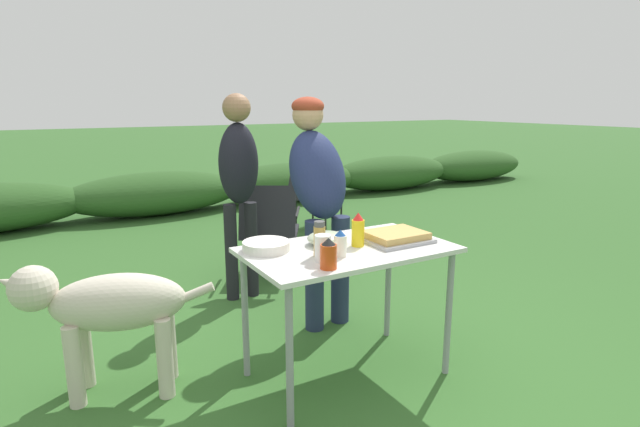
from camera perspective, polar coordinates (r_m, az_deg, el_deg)
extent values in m
plane|color=#336028|center=(2.96, 3.06, -17.79)|extent=(60.00, 60.00, 0.00)
ellipsoid|color=#2D5623|center=(7.10, -18.25, 2.21)|extent=(2.40, 0.90, 0.58)
ellipsoid|color=#2D5623|center=(7.75, -3.64, 3.65)|extent=(2.40, 0.90, 0.58)
ellipsoid|color=#2D5623|center=(8.81, 8.11, 4.64)|extent=(2.40, 0.90, 0.58)
ellipsoid|color=#2D5623|center=(10.16, 17.06, 5.26)|extent=(2.40, 0.90, 0.58)
cube|color=silver|center=(2.66, 3.24, -4.17)|extent=(1.10, 0.64, 0.02)
cylinder|color=gray|center=(2.36, -3.49, -16.20)|extent=(0.04, 0.04, 0.71)
cylinder|color=gray|center=(2.89, 14.48, -11.01)|extent=(0.04, 0.04, 0.71)
cylinder|color=gray|center=(2.81, -8.55, -11.45)|extent=(0.04, 0.04, 0.71)
cylinder|color=gray|center=(3.26, 7.80, -7.92)|extent=(0.04, 0.04, 0.71)
cube|color=#9E9EA3|center=(2.80, 8.60, -2.97)|extent=(0.35, 0.29, 0.02)
cube|color=tan|center=(2.80, 8.61, -2.41)|extent=(0.31, 0.25, 0.04)
cylinder|color=white|center=(2.61, -6.16, -3.71)|extent=(0.25, 0.25, 0.05)
ellipsoid|color=#ADBC99|center=(2.70, 0.81, -2.87)|extent=(0.22, 0.22, 0.07)
cylinder|color=white|center=(2.42, 0.32, -3.98)|extent=(0.08, 0.08, 0.13)
cylinder|color=silver|center=(2.49, 2.32, -3.74)|extent=(0.06, 0.06, 0.11)
cone|color=#194793|center=(2.47, 2.33, -2.19)|extent=(0.05, 0.05, 0.03)
cylinder|color=#CC4214|center=(2.31, 0.97, -4.96)|extent=(0.08, 0.08, 0.12)
cone|color=black|center=(2.29, 0.98, -3.19)|extent=(0.07, 0.07, 0.03)
cylinder|color=yellow|center=(2.67, 4.41, -2.27)|extent=(0.07, 0.07, 0.14)
cone|color=red|center=(2.65, 4.45, -0.34)|extent=(0.06, 0.06, 0.04)
cylinder|color=#B2893D|center=(2.49, -0.06, -3.20)|extent=(0.06, 0.06, 0.15)
cylinder|color=#4C4C4C|center=(2.47, -0.06, -1.20)|extent=(0.05, 0.05, 0.03)
cylinder|color=#232D4C|center=(3.32, -0.64, -7.15)|extent=(0.12, 0.12, 0.75)
cylinder|color=#232D4C|center=(3.44, 2.32, -6.44)|extent=(0.12, 0.12, 0.75)
ellipsoid|color=navy|center=(3.31, -0.26, 4.50)|extent=(0.43, 0.52, 0.67)
sphere|color=tan|center=(3.37, -1.40, 11.19)|extent=(0.21, 0.21, 0.21)
ellipsoid|color=#993823|center=(3.37, -1.40, 12.16)|extent=(0.22, 0.22, 0.12)
cylinder|color=black|center=(3.87, -10.10, -4.41)|extent=(0.10, 0.10, 0.75)
cylinder|color=black|center=(3.93, -7.80, -4.10)|extent=(0.10, 0.10, 0.75)
ellipsoid|color=black|center=(3.76, -9.29, 5.65)|extent=(0.31, 0.23, 0.60)
sphere|color=#936B4C|center=(3.74, -9.52, 11.84)|extent=(0.21, 0.21, 0.21)
cylinder|color=beige|center=(2.78, -17.31, -15.51)|extent=(0.08, 0.08, 0.43)
cylinder|color=beige|center=(2.94, -16.94, -13.78)|extent=(0.08, 0.08, 0.43)
cylinder|color=beige|center=(2.86, -26.27, -15.43)|extent=(0.08, 0.08, 0.43)
cylinder|color=beige|center=(3.02, -25.35, -13.78)|extent=(0.08, 0.08, 0.43)
ellipsoid|color=beige|center=(2.78, -22.00, -9.34)|extent=(0.72, 0.49, 0.29)
sphere|color=beige|center=(2.84, -29.96, -7.42)|extent=(0.23, 0.23, 0.23)
cone|color=beige|center=(2.87, -31.76, -6.88)|extent=(0.20, 0.16, 0.16)
cylinder|color=beige|center=(2.72, -14.14, -8.88)|extent=(0.21, 0.11, 0.12)
cube|color=#232328|center=(4.40, -5.57, -2.07)|extent=(0.63, 0.63, 0.03)
cube|color=#232328|center=(4.07, -6.05, 0.05)|extent=(0.48, 0.37, 0.44)
cylinder|color=black|center=(4.29, -8.46, -5.25)|extent=(0.02, 0.02, 0.38)
cylinder|color=black|center=(4.24, -3.10, -5.31)|extent=(0.02, 0.02, 0.38)
cylinder|color=black|center=(4.67, -7.70, -3.74)|extent=(0.02, 0.02, 0.38)
cylinder|color=black|center=(4.63, -2.79, -3.79)|extent=(0.02, 0.02, 0.38)
cylinder|color=black|center=(4.39, -8.60, 0.17)|extent=(0.23, 0.37, 0.02)
cylinder|color=black|center=(4.34, -2.60, 0.15)|extent=(0.23, 0.37, 0.02)
cube|color=#232328|center=(5.94, -0.13, 1.84)|extent=(0.63, 0.63, 0.03)
cube|color=#232328|center=(5.66, -1.52, 3.66)|extent=(0.37, 0.48, 0.44)
cylinder|color=black|center=(5.91, -2.77, -0.16)|extent=(0.02, 0.02, 0.38)
cylinder|color=black|center=(5.71, 0.64, -0.59)|extent=(0.02, 0.02, 0.38)
cylinder|color=black|center=(6.24, -0.82, 0.55)|extent=(0.02, 0.02, 0.38)
cylinder|color=black|center=(6.06, 2.45, 0.17)|extent=(0.02, 0.02, 0.38)
cylinder|color=black|center=(6.02, -2.04, 3.68)|extent=(0.37, 0.23, 0.02)
cylinder|color=black|center=(5.80, 1.85, 3.33)|extent=(0.37, 0.23, 0.02)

